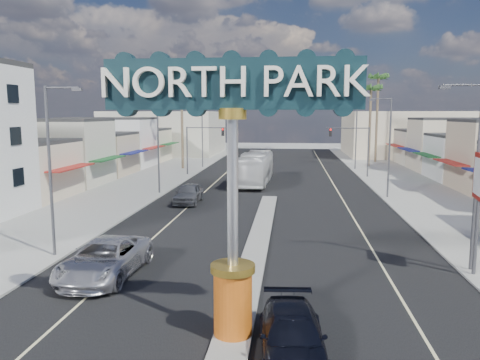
% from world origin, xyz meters
% --- Properties ---
extents(ground, '(160.00, 160.00, 0.00)m').
position_xyz_m(ground, '(0.00, 30.00, 0.00)').
color(ground, gray).
rests_on(ground, ground).
extents(road, '(20.00, 120.00, 0.01)m').
position_xyz_m(road, '(0.00, 30.00, 0.01)').
color(road, black).
rests_on(road, ground).
extents(median_island, '(1.30, 30.00, 0.16)m').
position_xyz_m(median_island, '(0.00, 14.00, 0.08)').
color(median_island, gray).
rests_on(median_island, ground).
extents(sidewalk_left, '(8.00, 120.00, 0.12)m').
position_xyz_m(sidewalk_left, '(-14.00, 30.00, 0.06)').
color(sidewalk_left, gray).
rests_on(sidewalk_left, ground).
extents(sidewalk_right, '(8.00, 120.00, 0.12)m').
position_xyz_m(sidewalk_right, '(14.00, 30.00, 0.06)').
color(sidewalk_right, gray).
rests_on(sidewalk_right, ground).
extents(storefront_row_left, '(12.00, 42.00, 6.00)m').
position_xyz_m(storefront_row_left, '(-24.00, 43.00, 3.00)').
color(storefront_row_left, beige).
rests_on(storefront_row_left, ground).
extents(backdrop_far_left, '(20.00, 20.00, 8.00)m').
position_xyz_m(backdrop_far_left, '(-22.00, 75.00, 4.00)').
color(backdrop_far_left, '#B7B29E').
rests_on(backdrop_far_left, ground).
extents(backdrop_far_right, '(20.00, 20.00, 8.00)m').
position_xyz_m(backdrop_far_right, '(22.00, 75.00, 4.00)').
color(backdrop_far_right, beige).
rests_on(backdrop_far_right, ground).
extents(gateway_sign, '(8.20, 1.50, 9.15)m').
position_xyz_m(gateway_sign, '(0.00, 1.98, 5.93)').
color(gateway_sign, '#C5570F').
rests_on(gateway_sign, median_island).
extents(traffic_signal_left, '(5.09, 0.45, 6.00)m').
position_xyz_m(traffic_signal_left, '(-9.18, 43.99, 4.27)').
color(traffic_signal_left, '#47474C').
rests_on(traffic_signal_left, ground).
extents(traffic_signal_right, '(5.09, 0.45, 6.00)m').
position_xyz_m(traffic_signal_right, '(9.18, 43.99, 4.27)').
color(traffic_signal_right, '#47474C').
rests_on(traffic_signal_right, ground).
extents(streetlight_l_near, '(2.03, 0.22, 9.00)m').
position_xyz_m(streetlight_l_near, '(-10.43, 10.00, 5.07)').
color(streetlight_l_near, '#47474C').
rests_on(streetlight_l_near, ground).
extents(streetlight_l_mid, '(2.03, 0.22, 9.00)m').
position_xyz_m(streetlight_l_mid, '(-10.43, 30.00, 5.07)').
color(streetlight_l_mid, '#47474C').
rests_on(streetlight_l_mid, ground).
extents(streetlight_l_far, '(2.03, 0.22, 9.00)m').
position_xyz_m(streetlight_l_far, '(-10.43, 52.00, 5.07)').
color(streetlight_l_far, '#47474C').
rests_on(streetlight_l_far, ground).
extents(streetlight_r_near, '(2.03, 0.22, 9.00)m').
position_xyz_m(streetlight_r_near, '(10.43, 10.00, 5.07)').
color(streetlight_r_near, '#47474C').
rests_on(streetlight_r_near, ground).
extents(streetlight_r_mid, '(2.03, 0.22, 9.00)m').
position_xyz_m(streetlight_r_mid, '(10.43, 30.00, 5.07)').
color(streetlight_r_mid, '#47474C').
rests_on(streetlight_r_mid, ground).
extents(streetlight_r_far, '(2.03, 0.22, 9.00)m').
position_xyz_m(streetlight_r_far, '(10.43, 52.00, 5.07)').
color(streetlight_r_far, '#47474C').
rests_on(streetlight_r_far, ground).
extents(palm_left_far, '(2.60, 2.60, 13.10)m').
position_xyz_m(palm_left_far, '(-13.00, 50.00, 11.50)').
color(palm_left_far, brown).
rests_on(palm_left_far, ground).
extents(palm_right_mid, '(2.60, 2.60, 12.10)m').
position_xyz_m(palm_right_mid, '(13.00, 56.00, 10.60)').
color(palm_right_mid, brown).
rests_on(palm_right_mid, ground).
extents(palm_right_far, '(2.60, 2.60, 14.10)m').
position_xyz_m(palm_right_far, '(15.00, 62.00, 12.39)').
color(palm_right_far, brown).
rests_on(palm_right_far, ground).
extents(suv_left, '(3.05, 6.33, 1.74)m').
position_xyz_m(suv_left, '(-6.70, 7.36, 0.87)').
color(suv_left, silver).
rests_on(suv_left, ground).
extents(suv_right, '(2.40, 5.13, 1.45)m').
position_xyz_m(suv_right, '(2.00, 0.85, 0.72)').
color(suv_right, black).
rests_on(suv_right, ground).
extents(car_parked_left, '(2.05, 5.01, 1.70)m').
position_xyz_m(car_parked_left, '(-6.79, 25.72, 0.85)').
color(car_parked_left, slate).
rests_on(car_parked_left, ground).
extents(city_bus, '(3.33, 12.40, 3.43)m').
position_xyz_m(city_bus, '(-2.00, 37.63, 1.71)').
color(city_bus, silver).
rests_on(city_bus, ground).
extents(bank_pylon_sign, '(0.48, 1.79, 5.69)m').
position_xyz_m(bank_pylon_sign, '(10.49, 9.32, 4.42)').
color(bank_pylon_sign, '#47474C').
rests_on(bank_pylon_sign, sidewalk_right).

